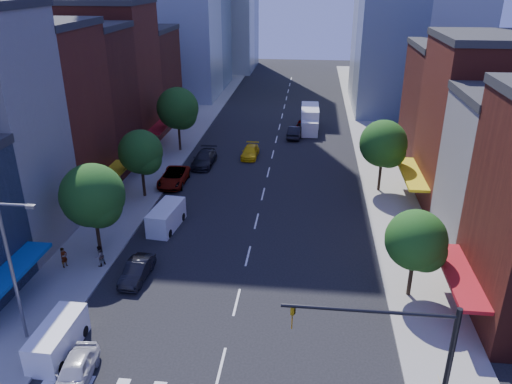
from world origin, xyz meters
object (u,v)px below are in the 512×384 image
at_px(parked_car_front, 75,372).
at_px(pedestrian_near, 64,257).
at_px(parked_car_rear, 204,159).
at_px(traffic_car_oncoming, 295,132).
at_px(parked_car_second, 137,271).
at_px(taxi, 250,152).
at_px(pedestrian_far, 100,256).
at_px(cargo_van_near, 57,340).
at_px(cargo_van_far, 166,218).
at_px(parked_car_third, 174,177).
at_px(box_truck, 310,119).
at_px(traffic_car_far, 303,124).

xyz_separation_m(parked_car_front, pedestrian_near, (-5.81, 10.76, 0.22)).
bearing_deg(parked_car_rear, pedestrian_near, -103.17).
bearing_deg(traffic_car_oncoming, parked_car_second, 79.11).
bearing_deg(parked_car_front, taxi, 76.44).
height_order(taxi, pedestrian_far, pedestrian_far).
distance_m(taxi, pedestrian_near, 28.11).
bearing_deg(traffic_car_oncoming, cargo_van_near, 79.40).
distance_m(parked_car_front, cargo_van_near, 2.85).
relative_size(cargo_van_far, taxi, 1.08).
relative_size(parked_car_front, pedestrian_near, 2.69).
bearing_deg(taxi, parked_car_rear, -144.38).
xyz_separation_m(cargo_van_far, pedestrian_far, (-3.15, -6.67, -0.02)).
relative_size(parked_car_front, parked_car_third, 0.75).
distance_m(box_truck, pedestrian_far, 40.64).
bearing_deg(pedestrian_near, parked_car_front, -131.39).
bearing_deg(pedestrian_near, cargo_van_far, -18.77).
bearing_deg(parked_car_second, traffic_car_far, 76.97).
bearing_deg(taxi, cargo_van_near, -99.80).
bearing_deg(traffic_car_far, parked_car_second, 81.03).
height_order(traffic_car_far, box_truck, box_truck).
height_order(parked_car_second, traffic_car_far, traffic_car_far).
relative_size(cargo_van_far, pedestrian_far, 2.98).
bearing_deg(parked_car_second, pedestrian_near, 174.83).
xyz_separation_m(parked_car_rear, traffic_car_oncoming, (9.89, 11.75, -0.01)).
distance_m(cargo_van_near, traffic_car_far, 48.80).
bearing_deg(traffic_car_oncoming, parked_car_rear, 54.71).
xyz_separation_m(parked_car_third, parked_car_rear, (2.00, 5.86, 0.02)).
xyz_separation_m(traffic_car_oncoming, pedestrian_far, (-13.12, -34.00, 0.18)).
height_order(parked_car_front, parked_car_rear, parked_car_rear).
relative_size(taxi, traffic_car_far, 1.08).
xyz_separation_m(cargo_van_far, box_truck, (11.86, 31.09, 0.52)).
relative_size(box_truck, pedestrian_near, 5.10).
height_order(parked_car_front, taxi, parked_car_front).
relative_size(box_truck, pedestrian_far, 4.90).
xyz_separation_m(parked_car_second, pedestrian_far, (-3.23, 1.19, 0.28)).
distance_m(cargo_van_far, taxi, 19.56).
distance_m(cargo_van_near, traffic_car_oncoming, 44.76).
height_order(cargo_van_near, traffic_car_far, cargo_van_near).
height_order(taxi, traffic_car_oncoming, traffic_car_oncoming).
height_order(cargo_van_near, pedestrian_far, cargo_van_near).
relative_size(traffic_car_oncoming, pedestrian_near, 3.03).
xyz_separation_m(taxi, traffic_car_oncoming, (5.00, 8.42, 0.13)).
relative_size(parked_car_rear, cargo_van_near, 1.21).
relative_size(traffic_car_far, pedestrian_far, 2.57).
height_order(parked_car_third, cargo_van_far, cargo_van_far).
bearing_deg(cargo_van_far, taxi, 81.44).
height_order(cargo_van_far, pedestrian_near, cargo_van_far).
xyz_separation_m(cargo_van_far, pedestrian_near, (-5.73, -7.08, -0.06)).
xyz_separation_m(taxi, box_truck, (6.89, 12.18, 0.86)).
height_order(pedestrian_near, pedestrian_far, pedestrian_far).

